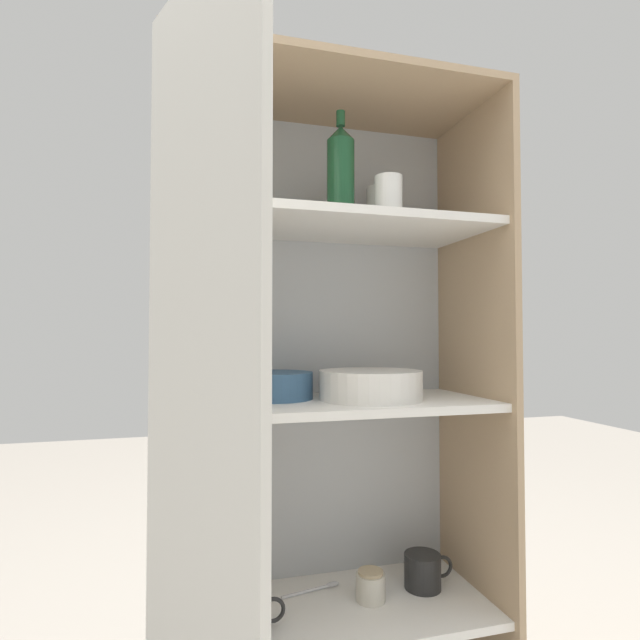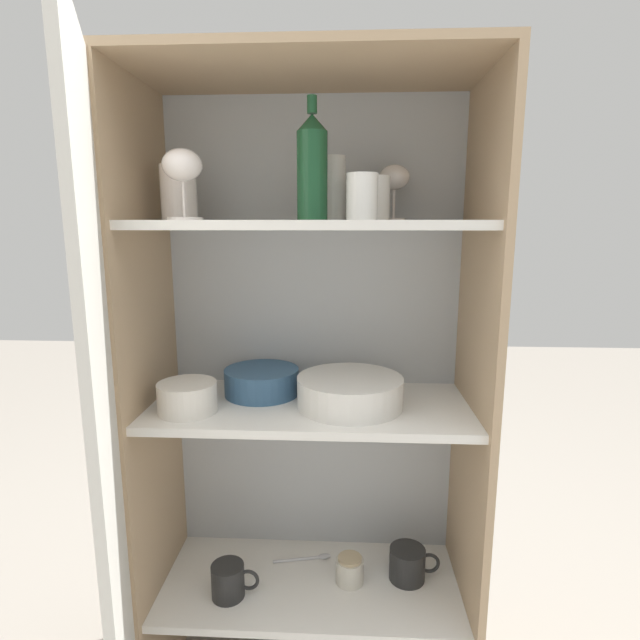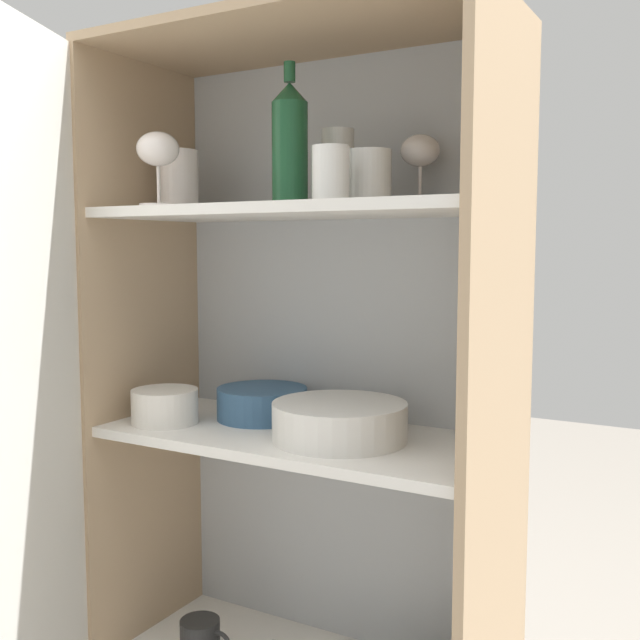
{
  "view_description": "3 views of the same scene",
  "coord_description": "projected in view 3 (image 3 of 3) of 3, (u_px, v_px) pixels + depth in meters",
  "views": [
    {
      "loc": [
        -0.35,
        -1.0,
        0.95
      ],
      "look_at": [
        -0.03,
        0.17,
        0.99
      ],
      "focal_mm": 28.0,
      "sensor_mm": 36.0,
      "label": 1
    },
    {
      "loc": [
        0.09,
        -0.98,
        1.23
      ],
      "look_at": [
        0.03,
        0.15,
        1.01
      ],
      "focal_mm": 28.0,
      "sensor_mm": 36.0,
      "label": 2
    },
    {
      "loc": [
        0.75,
        -1.05,
        1.16
      ],
      "look_at": [
        0.03,
        0.2,
        1.02
      ],
      "focal_mm": 42.0,
      "sensor_mm": 36.0,
      "label": 3
    }
  ],
  "objects": [
    {
      "name": "tumbler_glass_1",
      "position": [
        369.0,
        177.0,
        1.36
      ],
      "size": [
        0.08,
        0.08,
        0.1
      ],
      "color": "white",
      "rests_on": "shelf_board_upper"
    },
    {
      "name": "wine_bottle",
      "position": [
        290.0,
        143.0,
        1.36
      ],
      "size": [
        0.07,
        0.07,
        0.26
      ],
      "color": "#194728",
      "rests_on": "shelf_board_upper"
    },
    {
      "name": "coffee_mug_extra_1",
      "position": [
        201.0,
        640.0,
        1.55
      ],
      "size": [
        0.12,
        0.08,
        0.09
      ],
      "color": "black",
      "rests_on": "shelf_board_lower"
    },
    {
      "name": "shelf_board_upper",
      "position": [
        298.0,
        211.0,
        1.42
      ],
      "size": [
        0.77,
        0.34,
        0.02
      ],
      "primitive_type": "cube",
      "color": "white"
    },
    {
      "name": "cupboard_door",
      "position": [
        28.0,
        468.0,
        1.3
      ],
      "size": [
        0.17,
        0.38,
        1.55
      ],
      "color": "silver",
      "rests_on": "ground_plane"
    },
    {
      "name": "cupboard_back_panel",
      "position": [
        342.0,
        425.0,
        1.62
      ],
      "size": [
        0.8,
        0.02,
        1.55
      ],
      "primitive_type": "cube",
      "color": "#B2B7BC",
      "rests_on": "ground_plane"
    },
    {
      "name": "cupboard_top_panel",
      "position": [
        298.0,
        32.0,
        1.39
      ],
      "size": [
        0.8,
        0.38,
        0.02
      ],
      "primitive_type": "cube",
      "color": "tan",
      "rests_on": "cupboard_side_left"
    },
    {
      "name": "cupboard_side_right",
      "position": [
        497.0,
        474.0,
        1.27
      ],
      "size": [
        0.02,
        0.38,
        1.55
      ],
      "primitive_type": "cube",
      "color": "tan",
      "rests_on": "ground_plane"
    },
    {
      "name": "cupboard_side_left",
      "position": [
        147.0,
        421.0,
        1.66
      ],
      "size": [
        0.02,
        0.38,
        1.55
      ],
      "primitive_type": "cube",
      "color": "tan",
      "rests_on": "ground_plane"
    },
    {
      "name": "serving_bowl_small",
      "position": [
        165.0,
        405.0,
        1.54
      ],
      "size": [
        0.14,
        0.14,
        0.07
      ],
      "color": "silver",
      "rests_on": "shelf_board_middle"
    },
    {
      "name": "tumbler_glass_2",
      "position": [
        331.0,
        174.0,
        1.28
      ],
      "size": [
        0.07,
        0.07,
        0.1
      ],
      "color": "white",
      "rests_on": "shelf_board_upper"
    },
    {
      "name": "mixing_bowl_large",
      "position": [
        262.0,
        402.0,
        1.58
      ],
      "size": [
        0.19,
        0.19,
        0.07
      ],
      "color": "#33567A",
      "rests_on": "shelf_board_middle"
    },
    {
      "name": "shelf_board_middle",
      "position": [
        299.0,
        437.0,
        1.46
      ],
      "size": [
        0.77,
        0.34,
        0.02
      ],
      "primitive_type": "cube",
      "color": "white"
    },
    {
      "name": "wine_glass_1",
      "position": [
        420.0,
        154.0,
        1.41
      ],
      "size": [
        0.08,
        0.08,
        0.13
      ],
      "color": "silver",
      "rests_on": "shelf_board_upper"
    },
    {
      "name": "tumbler_glass_3",
      "position": [
        179.0,
        180.0,
        1.58
      ],
      "size": [
        0.08,
        0.08,
        0.13
      ],
      "color": "silver",
      "rests_on": "shelf_board_upper"
    },
    {
      "name": "plate_stack_white",
      "position": [
        340.0,
        421.0,
        1.4
      ],
      "size": [
        0.25,
        0.25,
        0.07
      ],
      "color": "silver",
      "rests_on": "shelf_board_middle"
    },
    {
      "name": "tumbler_glass_0",
      "position": [
        338.0,
        168.0,
        1.44
      ],
      "size": [
        0.06,
        0.06,
        0.15
      ],
      "color": "white",
      "rests_on": "shelf_board_upper"
    },
    {
      "name": "wine_glass_0",
      "position": [
        158.0,
        153.0,
        1.44
      ],
      "size": [
        0.08,
        0.08,
        0.14
      ],
      "color": "silver",
      "rests_on": "shelf_board_upper"
    }
  ]
}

